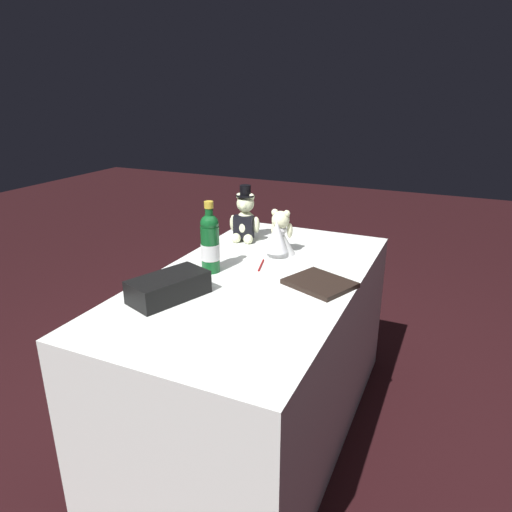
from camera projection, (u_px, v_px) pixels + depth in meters
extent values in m
plane|color=black|center=(256.00, 422.00, 2.35)|extent=(12.00, 12.00, 0.00)
cube|color=white|center=(256.00, 354.00, 2.22)|extent=(1.63, 0.89, 0.80)
ellipsoid|color=beige|center=(246.00, 225.00, 2.56)|extent=(0.13, 0.11, 0.16)
cube|color=black|center=(244.00, 227.00, 2.53)|extent=(0.07, 0.11, 0.12)
sphere|color=beige|center=(245.00, 203.00, 2.52)|extent=(0.10, 0.10, 0.10)
sphere|color=beige|center=(243.00, 206.00, 2.48)|extent=(0.04, 0.04, 0.04)
sphere|color=beige|center=(239.00, 196.00, 2.51)|extent=(0.04, 0.04, 0.04)
sphere|color=beige|center=(251.00, 197.00, 2.50)|extent=(0.04, 0.04, 0.04)
ellipsoid|color=beige|center=(233.00, 223.00, 2.56)|extent=(0.04, 0.04, 0.09)
ellipsoid|color=beige|center=(256.00, 225.00, 2.52)|extent=(0.04, 0.04, 0.09)
sphere|color=beige|center=(236.00, 238.00, 2.53)|extent=(0.05, 0.05, 0.05)
sphere|color=beige|center=(248.00, 239.00, 2.51)|extent=(0.05, 0.05, 0.05)
cylinder|color=black|center=(245.00, 195.00, 2.50)|extent=(0.10, 0.10, 0.01)
cylinder|color=black|center=(245.00, 190.00, 2.49)|extent=(0.06, 0.06, 0.05)
cone|color=white|center=(280.00, 241.00, 2.35)|extent=(0.16, 0.16, 0.14)
ellipsoid|color=white|center=(280.00, 230.00, 2.33)|extent=(0.07, 0.06, 0.06)
sphere|color=beige|center=(281.00, 220.00, 2.31)|extent=(0.09, 0.09, 0.09)
sphere|color=beige|center=(283.00, 219.00, 2.35)|extent=(0.04, 0.04, 0.04)
sphere|color=beige|center=(287.00, 214.00, 2.29)|extent=(0.03, 0.03, 0.03)
sphere|color=beige|center=(275.00, 212.00, 2.31)|extent=(0.03, 0.03, 0.03)
ellipsoid|color=beige|center=(290.00, 231.00, 2.33)|extent=(0.03, 0.03, 0.08)
ellipsoid|color=beige|center=(274.00, 229.00, 2.36)|extent=(0.03, 0.03, 0.08)
cone|color=white|center=(277.00, 236.00, 2.29)|extent=(0.12, 0.12, 0.16)
cylinder|color=#125423|center=(210.00, 249.00, 2.11)|extent=(0.08, 0.08, 0.21)
sphere|color=#125423|center=(209.00, 224.00, 2.07)|extent=(0.08, 0.08, 0.08)
cylinder|color=#125423|center=(209.00, 212.00, 2.05)|extent=(0.04, 0.04, 0.09)
cylinder|color=gold|center=(209.00, 205.00, 2.04)|extent=(0.04, 0.04, 0.03)
cylinder|color=white|center=(210.00, 252.00, 2.11)|extent=(0.09, 0.09, 0.07)
cylinder|color=maroon|center=(261.00, 265.00, 2.20)|extent=(0.14, 0.05, 0.01)
cone|color=silver|center=(263.00, 260.00, 2.27)|extent=(0.02, 0.01, 0.01)
cube|color=black|center=(169.00, 287.00, 1.86)|extent=(0.35, 0.26, 0.09)
cube|color=#B7B7BF|center=(188.00, 288.00, 1.85)|extent=(0.04, 0.02, 0.02)
cube|color=black|center=(320.00, 283.00, 1.99)|extent=(0.30, 0.33, 0.02)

